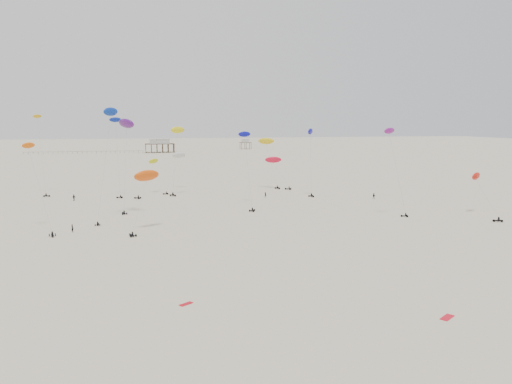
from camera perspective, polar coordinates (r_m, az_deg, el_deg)
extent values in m
plane|color=beige|center=(221.00, -6.67, 2.20)|extent=(900.00, 900.00, 0.00)
cube|color=brown|center=(369.08, -10.95, 5.42)|extent=(21.00, 13.00, 0.30)
cube|color=silver|center=(369.00, -10.96, 5.69)|extent=(14.00, 8.40, 3.20)
cube|color=#B2B2AD|center=(368.94, -10.96, 5.96)|extent=(15.00, 9.00, 0.30)
cube|color=brown|center=(407.76, -1.20, 5.67)|extent=(9.00, 7.00, 0.30)
cube|color=silver|center=(407.70, -1.20, 5.86)|extent=(5.60, 4.20, 2.40)
cube|color=#B2B2AD|center=(407.65, -1.20, 6.05)|extent=(6.00, 4.50, 0.30)
cube|color=black|center=(370.86, -19.00, 4.41)|extent=(80.00, 0.10, 0.10)
cylinder|color=gray|center=(150.93, 6.31, 3.18)|extent=(0.03, 0.03, 18.24)
ellipsoid|color=#0E0CA8|center=(152.02, 6.23, 6.89)|extent=(3.41, 4.25, 2.00)
cylinder|color=gray|center=(123.18, 15.83, 2.01)|extent=(0.03, 0.03, 19.57)
ellipsoid|color=#8D198C|center=(123.37, 15.00, 6.78)|extent=(3.88, 2.79, 1.80)
cylinder|color=gray|center=(110.83, -23.45, 0.31)|extent=(0.03, 0.03, 20.36)
ellipsoid|color=#FF650D|center=(115.98, -24.57, 4.87)|extent=(3.00, 3.00, 1.51)
cylinder|color=gray|center=(167.77, 1.83, 3.08)|extent=(0.03, 0.03, 14.99)
ellipsoid|color=yellow|center=(168.62, 1.15, 5.85)|extent=(5.60, 3.65, 2.60)
cylinder|color=gray|center=(131.22, -0.87, 2.42)|extent=(0.03, 0.03, 22.51)
ellipsoid|color=#0D10A9|center=(137.51, -1.34, 6.63)|extent=(3.64, 1.67, 1.73)
cylinder|color=gray|center=(154.03, -9.19, 3.30)|extent=(0.03, 0.03, 18.73)
ellipsoid|color=yellow|center=(155.48, -8.95, 7.02)|extent=(4.88, 3.17, 2.22)
cylinder|color=gray|center=(104.32, -13.16, -1.57)|extent=(0.03, 0.03, 12.51)
ellipsoid|color=#F1530C|center=(107.27, -12.40, 1.85)|extent=(6.39, 5.20, 2.98)
cylinder|color=gray|center=(155.37, -12.47, 1.43)|extent=(0.03, 0.03, 15.60)
ellipsoid|color=#D0D812|center=(160.90, -11.65, 3.48)|extent=(4.24, 4.32, 2.06)
cylinder|color=gray|center=(163.95, -9.50, 2.01)|extent=(0.03, 0.03, 18.50)
ellipsoid|color=silver|center=(171.02, -8.80, 4.19)|extent=(5.40, 3.75, 2.50)
cylinder|color=gray|center=(168.18, -23.28, 3.89)|extent=(0.03, 0.03, 26.41)
ellipsoid|color=#EBAB13|center=(174.47, -23.74, 7.93)|extent=(3.18, 3.01, 1.49)
cylinder|color=gray|center=(154.59, -15.54, 3.71)|extent=(0.03, 0.03, 22.61)
ellipsoid|color=#0C229D|center=(157.44, -15.79, 7.96)|extent=(3.88, 2.34, 1.81)
cylinder|color=gray|center=(130.22, 24.83, -0.62)|extent=(0.03, 0.03, 14.37)
ellipsoid|color=red|center=(135.21, 23.84, 1.67)|extent=(4.56, 3.80, 2.18)
cylinder|color=gray|center=(125.36, -14.73, 2.45)|extent=(0.03, 0.03, 20.35)
ellipsoid|color=#581578|center=(125.66, -14.60, 7.60)|extent=(5.61, 6.63, 3.01)
cylinder|color=gray|center=(117.93, -16.93, 2.75)|extent=(0.03, 0.03, 26.00)
ellipsoid|color=#0C31A2|center=(122.96, -16.28, 8.80)|extent=(4.07, 4.45, 2.19)
cylinder|color=gray|center=(166.81, 2.85, 1.96)|extent=(0.03, 0.03, 10.02)
ellipsoid|color=red|center=(168.09, 1.98, 3.70)|extent=(5.91, 3.44, 2.76)
imported|color=black|center=(109.27, -20.22, -4.32)|extent=(0.80, 0.84, 1.90)
imported|color=black|center=(149.99, 13.32, -0.76)|extent=(1.11, 0.98, 1.97)
imported|color=black|center=(151.44, -20.09, -0.96)|extent=(1.47, 1.23, 2.19)
imported|color=black|center=(149.08, 1.08, -0.60)|extent=(0.83, 0.80, 1.88)
cube|color=red|center=(63.56, 21.00, -13.27)|extent=(2.33, 1.97, 0.08)
cube|color=red|center=(64.17, -8.00, -12.58)|extent=(1.88, 1.59, 0.07)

